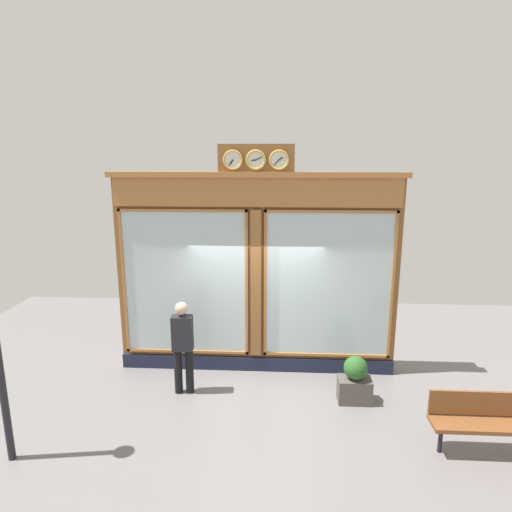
% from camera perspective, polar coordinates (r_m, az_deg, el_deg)
% --- Properties ---
extents(ground_plane, '(14.00, 14.00, 0.00)m').
position_cam_1_polar(ground_plane, '(6.54, -1.59, -26.07)').
color(ground_plane, slate).
extents(shop_facade, '(5.41, 0.42, 4.33)m').
position_cam_1_polar(shop_facade, '(8.29, 0.05, -2.29)').
color(shop_facade, brown).
rests_on(shop_facade, ground_plane).
extents(pedestrian, '(0.37, 0.25, 1.69)m').
position_cam_1_polar(pedestrian, '(7.84, -9.55, -11.24)').
color(pedestrian, black).
rests_on(pedestrian, ground_plane).
extents(planter_box, '(0.56, 0.36, 0.42)m').
position_cam_1_polar(planter_box, '(7.98, 12.74, -16.71)').
color(planter_box, '#4C4742').
rests_on(planter_box, ground_plane).
extents(planter_shrub, '(0.40, 0.40, 0.40)m').
position_cam_1_polar(planter_shrub, '(7.79, 12.89, -14.07)').
color(planter_shrub, '#285623').
rests_on(planter_shrub, planter_box).
extents(street_bench, '(1.40, 0.40, 0.87)m').
position_cam_1_polar(street_bench, '(7.27, 27.34, -18.29)').
color(street_bench, brown).
rests_on(street_bench, ground_plane).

